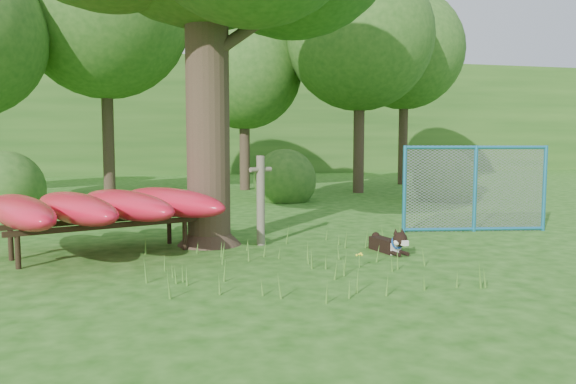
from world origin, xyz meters
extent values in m
plane|color=#1B4F0F|center=(0.00, 0.00, 0.00)|extent=(80.00, 80.00, 0.00)
cylinder|color=#36281D|center=(-0.78, 2.75, 2.77)|extent=(0.74, 0.74, 5.54)
cone|color=#36281D|center=(-0.78, 2.75, 0.28)|extent=(1.11, 1.11, 0.55)
cylinder|color=#36281D|center=(-0.11, 2.72, 3.54)|extent=(1.55, 0.66, 1.18)
cylinder|color=#36281D|center=(-1.32, 3.00, 3.99)|extent=(1.19, 0.85, 1.13)
cylinder|color=#625A49|center=(0.05, 2.51, 0.74)|extent=(0.18, 0.18, 1.49)
cylinder|color=#625A49|center=(0.05, 2.51, 1.26)|extent=(0.40, 0.23, 0.08)
cylinder|color=black|center=(-3.48, 1.56, 0.23)|extent=(0.10, 0.10, 0.47)
cylinder|color=black|center=(-1.20, 2.39, 0.23)|extent=(0.10, 0.10, 0.47)
cylinder|color=black|center=(-3.70, 2.17, 0.23)|extent=(0.10, 0.10, 0.47)
cylinder|color=black|center=(-1.43, 3.00, 0.23)|extent=(0.10, 0.10, 0.47)
cube|color=black|center=(-2.34, 1.97, 0.48)|extent=(2.65, 1.03, 0.07)
cube|color=black|center=(-2.56, 2.58, 0.48)|extent=(2.65, 1.03, 0.07)
ellipsoid|color=red|center=(-3.50, 1.89, 0.74)|extent=(1.73, 2.82, 0.45)
ellipsoid|color=red|center=(-2.80, 2.15, 0.74)|extent=(1.81, 2.79, 0.45)
ellipsoid|color=red|center=(-2.10, 2.41, 0.74)|extent=(1.89, 2.77, 0.45)
ellipsoid|color=red|center=(-1.40, 2.66, 0.74)|extent=(1.96, 2.74, 0.45)
cube|color=black|center=(1.84, 1.51, 0.10)|extent=(0.32, 0.62, 0.20)
cube|color=white|center=(1.88, 1.26, 0.09)|extent=(0.21, 0.15, 0.19)
sphere|color=black|center=(1.91, 1.11, 0.26)|extent=(0.22, 0.22, 0.22)
cube|color=white|center=(1.93, 1.01, 0.22)|extent=(0.10, 0.13, 0.08)
sphere|color=white|center=(1.85, 1.08, 0.22)|extent=(0.10, 0.10, 0.10)
sphere|color=white|center=(1.98, 1.11, 0.22)|extent=(0.10, 0.10, 0.10)
cone|color=black|center=(1.85, 1.13, 0.37)|extent=(0.08, 0.09, 0.11)
cone|color=black|center=(1.96, 1.16, 0.37)|extent=(0.11, 0.11, 0.11)
cylinder|color=black|center=(1.83, 1.12, 0.04)|extent=(0.10, 0.26, 0.06)
cylinder|color=black|center=(1.98, 1.15, 0.04)|extent=(0.10, 0.26, 0.06)
sphere|color=black|center=(1.82, 1.84, 0.19)|extent=(0.14, 0.14, 0.14)
torus|color=#174CB3|center=(1.90, 1.18, 0.20)|extent=(0.22, 0.10, 0.21)
cylinder|color=teal|center=(2.93, 3.14, 0.82)|extent=(0.08, 0.08, 1.64)
cylinder|color=teal|center=(4.28, 2.91, 0.82)|extent=(0.08, 0.08, 1.64)
cylinder|color=teal|center=(5.63, 2.68, 0.82)|extent=(0.08, 0.08, 1.64)
cylinder|color=teal|center=(4.28, 2.91, 1.61)|extent=(2.71, 0.52, 0.06)
cylinder|color=teal|center=(4.28, 2.91, 0.05)|extent=(2.71, 0.52, 0.06)
plane|color=gray|center=(4.28, 2.91, 0.82)|extent=(2.70, 0.46, 2.74)
cylinder|color=#487B28|center=(1.05, 0.54, 0.09)|extent=(0.02, 0.02, 0.18)
sphere|color=yellow|center=(1.05, 0.54, 0.18)|extent=(0.03, 0.03, 0.03)
sphere|color=yellow|center=(1.08, 0.57, 0.19)|extent=(0.03, 0.03, 0.03)
sphere|color=yellow|center=(1.01, 0.56, 0.17)|extent=(0.03, 0.03, 0.03)
sphere|color=yellow|center=(1.07, 0.52, 0.18)|extent=(0.03, 0.03, 0.03)
sphere|color=yellow|center=(1.03, 0.52, 0.19)|extent=(0.03, 0.03, 0.03)
cylinder|color=#36281D|center=(-3.00, 12.00, 2.62)|extent=(0.36, 0.36, 5.25)
sphere|color=#2A581C|center=(-3.00, 12.00, 5.62)|extent=(5.20, 5.20, 5.20)
cylinder|color=#36281D|center=(1.50, 13.00, 1.92)|extent=(0.36, 0.36, 3.85)
sphere|color=#2A581C|center=(1.50, 13.00, 4.12)|extent=(4.00, 4.00, 4.00)
cylinder|color=#36281D|center=(5.00, 11.00, 2.38)|extent=(0.36, 0.36, 4.76)
sphere|color=#2A581C|center=(5.00, 11.00, 5.10)|extent=(4.80, 4.80, 4.80)
cylinder|color=#36281D|center=(8.00, 14.00, 2.45)|extent=(0.36, 0.36, 4.90)
sphere|color=#2A581C|center=(8.00, 14.00, 5.25)|extent=(4.60, 4.60, 4.60)
sphere|color=#2A581C|center=(-5.00, 7.50, 0.00)|extent=(1.80, 1.80, 1.80)
sphere|color=#2A581C|center=(6.50, 8.00, 0.00)|extent=(1.80, 1.80, 1.80)
sphere|color=#2A581C|center=(2.00, 9.00, 0.00)|extent=(1.80, 1.80, 1.80)
cube|color=#2A581C|center=(0.00, 28.00, 3.00)|extent=(80.00, 12.00, 6.00)
camera|label=1|loc=(-1.69, -6.57, 1.73)|focal=35.00mm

